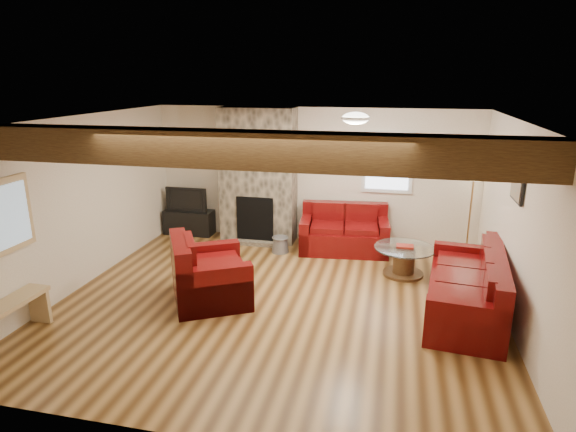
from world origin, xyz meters
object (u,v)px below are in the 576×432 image
armchair_red (210,269)px  floor_lamp (474,176)px  tv_cabinet (189,222)px  coffee_table (404,261)px  television (188,199)px  loveseat (344,229)px  sofa_three (466,283)px

armchair_red → floor_lamp: 4.71m
tv_cabinet → floor_lamp: floor_lamp is taller
coffee_table → television: (-4.16, 1.19, 0.49)m
loveseat → tv_cabinet: size_ratio=1.60×
coffee_table → television: television is taller
loveseat → television: 3.14m
armchair_red → tv_cabinet: (-1.51, 2.67, -0.22)m
sofa_three → coffee_table: (-0.77, 1.12, -0.19)m
loveseat → television: television is taller
coffee_table → television: bearing=164.1°
sofa_three → loveseat: sofa_three is taller
sofa_three → tv_cabinet: size_ratio=2.25×
loveseat → tv_cabinet: bearing=168.9°
armchair_red → coffee_table: bearing=-89.9°
coffee_table → floor_lamp: size_ratio=0.57×
tv_cabinet → coffee_table: bearing=-15.9°
coffee_table → tv_cabinet: coffee_table is taller
loveseat → floor_lamp: size_ratio=0.94×
armchair_red → coffee_table: armchair_red is taller
coffee_table → floor_lamp: bearing=47.8°
tv_cabinet → sofa_three: bearing=-25.1°
tv_cabinet → television: size_ratio=1.16×
television → armchair_red: bearing=-60.6°
television → floor_lamp: size_ratio=0.50×
loveseat → coffee_table: size_ratio=1.63×
sofa_three → armchair_red: armchair_red is taller
tv_cabinet → television: 0.48m
television → floor_lamp: bearing=0.2°
sofa_three → floor_lamp: size_ratio=1.32×
sofa_three → tv_cabinet: bearing=-108.8°
armchair_red → sofa_three: bearing=-113.2°
loveseat → coffee_table: bearing=-45.9°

